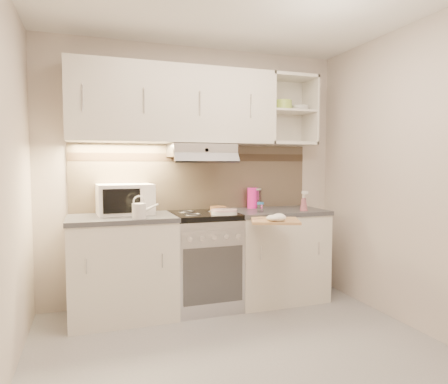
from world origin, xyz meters
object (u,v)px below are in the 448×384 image
object	(u,v)px
microwave	(125,199)
watering_can	(140,210)
cutting_board	(275,221)
electric_range	(204,260)
plate_stack	(224,212)
spray_bottle	(304,203)
glass_jar	(256,198)
pink_pitcher	(253,198)

from	to	relation	value
microwave	watering_can	bearing A→B (deg)	-78.07
watering_can	cutting_board	bearing A→B (deg)	-19.30
watering_can	cutting_board	distance (m)	1.14
electric_range	plate_stack	xyz separation A→B (m)	(0.14, -0.18, 0.47)
plate_stack	spray_bottle	world-z (taller)	spray_bottle
electric_range	glass_jar	xyz separation A→B (m)	(0.62, 0.20, 0.55)
electric_range	microwave	xyz separation A→B (m)	(-0.71, 0.12, 0.59)
pink_pitcher	glass_jar	size ratio (longest dim) A/B	1.04
electric_range	cutting_board	world-z (taller)	electric_range
pink_pitcher	cutting_board	world-z (taller)	pink_pitcher
watering_can	glass_jar	distance (m)	1.30
microwave	spray_bottle	size ratio (longest dim) A/B	2.47
electric_range	cutting_board	xyz separation A→B (m)	(0.48, -0.52, 0.42)
spray_bottle	microwave	bearing A→B (deg)	158.99
watering_can	glass_jar	xyz separation A→B (m)	(1.23, 0.42, 0.03)
watering_can	electric_range	bearing A→B (deg)	15.60
pink_pitcher	cutting_board	bearing A→B (deg)	-81.64
pink_pitcher	microwave	bearing A→B (deg)	-160.35
watering_can	glass_jar	world-z (taller)	glass_jar
electric_range	glass_jar	world-z (taller)	glass_jar
pink_pitcher	cutting_board	distance (m)	0.74
plate_stack	glass_jar	size ratio (longest dim) A/B	1.16
microwave	plate_stack	distance (m)	0.90
cutting_board	spray_bottle	bearing A→B (deg)	57.16
pink_pitcher	glass_jar	bearing A→B (deg)	16.19
pink_pitcher	cutting_board	xyz separation A→B (m)	(-0.10, -0.72, -0.14)
microwave	pink_pitcher	world-z (taller)	microwave
electric_range	watering_can	size ratio (longest dim) A/B	3.96
pink_pitcher	spray_bottle	xyz separation A→B (m)	(0.38, -0.37, -0.03)
electric_range	microwave	size ratio (longest dim) A/B	1.79
pink_pitcher	glass_jar	world-z (taller)	pink_pitcher
glass_jar	electric_range	bearing A→B (deg)	-161.99
glass_jar	spray_bottle	distance (m)	0.51
microwave	watering_can	size ratio (longest dim) A/B	2.21
watering_can	pink_pitcher	distance (m)	1.26
electric_range	pink_pitcher	distance (m)	0.82
glass_jar	cutting_board	bearing A→B (deg)	-100.63
glass_jar	spray_bottle	size ratio (longest dim) A/B	1.01
electric_range	spray_bottle	distance (m)	1.11
pink_pitcher	plate_stack	bearing A→B (deg)	-123.17
electric_range	spray_bottle	bearing A→B (deg)	-10.36
microwave	watering_can	distance (m)	0.35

